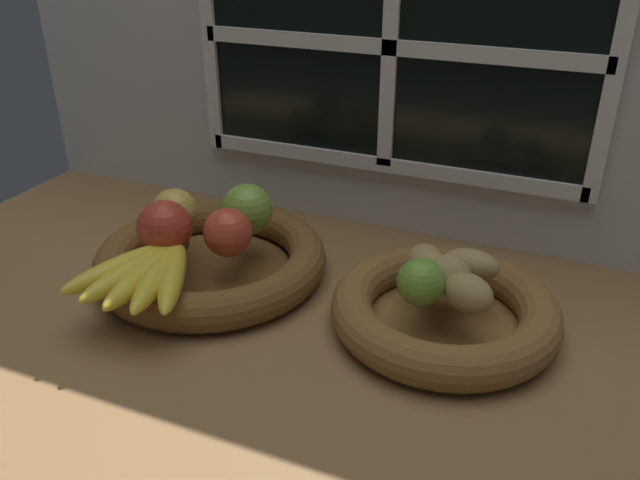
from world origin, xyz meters
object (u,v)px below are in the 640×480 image
at_px(fruit_bowl_right, 444,311).
at_px(lime_near, 421,282).
at_px(fruit_bowl_left, 211,260).
at_px(apple_golden_left, 175,212).
at_px(potato_back, 470,265).
at_px(banana_bunch_front, 147,271).
at_px(potato_small, 468,293).
at_px(apple_red_right, 228,232).
at_px(potato_large, 448,275).
at_px(apple_red_front, 165,227).
at_px(apple_green_back, 247,209).
at_px(potato_oblong, 426,262).

distance_m(fruit_bowl_right, lime_near, 0.08).
bearing_deg(fruit_bowl_left, apple_golden_left, 172.36).
distance_m(apple_golden_left, potato_back, 0.44).
relative_size(fruit_bowl_right, banana_bunch_front, 1.53).
bearing_deg(lime_near, potato_small, 6.67).
distance_m(apple_red_right, banana_bunch_front, 0.13).
relative_size(fruit_bowl_left, apple_red_right, 4.95).
xyz_separation_m(fruit_bowl_right, apple_red_right, (-0.31, -0.02, 0.06)).
height_order(fruit_bowl_left, potato_small, potato_small).
relative_size(apple_golden_left, lime_near, 1.15).
bearing_deg(potato_large, apple_golden_left, 178.84).
bearing_deg(apple_golden_left, potato_back, 4.61).
distance_m(apple_red_front, apple_green_back, 0.13).
height_order(fruit_bowl_right, potato_small, potato_small).
relative_size(banana_bunch_front, lime_near, 3.22).
xyz_separation_m(potato_small, potato_back, (-0.01, 0.08, -0.00)).
xyz_separation_m(fruit_bowl_left, lime_near, (0.33, -0.04, 0.06)).
height_order(banana_bunch_front, lime_near, lime_near).
relative_size(apple_green_back, potato_oblong, 1.06).
xyz_separation_m(potato_oblong, lime_near, (0.01, -0.07, 0.01)).
height_order(apple_golden_left, lime_near, apple_golden_left).
distance_m(fruit_bowl_left, potato_small, 0.39).
relative_size(apple_golden_left, potato_back, 0.92).
relative_size(potato_small, potato_oblong, 0.91).
height_order(fruit_bowl_left, lime_near, lime_near).
relative_size(apple_red_front, potato_small, 1.18).
xyz_separation_m(apple_red_front, potato_small, (0.43, 0.02, -0.02)).
bearing_deg(lime_near, apple_golden_left, 173.16).
height_order(apple_green_back, potato_back, apple_green_back).
distance_m(apple_golden_left, potato_large, 0.42).
bearing_deg(potato_back, banana_bunch_front, -156.26).
xyz_separation_m(apple_green_back, potato_small, (0.35, -0.08, -0.01)).
bearing_deg(potato_oblong, fruit_bowl_right, -37.87).
xyz_separation_m(fruit_bowl_left, potato_small, (0.39, -0.03, 0.05)).
relative_size(apple_green_back, lime_near, 1.27).
relative_size(fruit_bowl_right, potato_large, 5.00).
bearing_deg(apple_red_right, apple_green_back, 96.30).
distance_m(apple_red_right, potato_oblong, 0.28).
relative_size(fruit_bowl_left, fruit_bowl_right, 1.15).
distance_m(banana_bunch_front, potato_oblong, 0.37).
distance_m(apple_golden_left, apple_red_right, 0.11).
distance_m(fruit_bowl_left, banana_bunch_front, 0.14).
height_order(potato_small, lime_near, lime_near).
height_order(apple_red_front, lime_near, apple_red_front).
xyz_separation_m(apple_red_front, apple_golden_left, (-0.02, 0.06, -0.00)).
relative_size(fruit_bowl_right, lime_near, 4.92).
relative_size(apple_red_front, potato_oblong, 1.07).
relative_size(potato_small, lime_near, 1.09).
distance_m(apple_red_front, banana_bunch_front, 0.09).
height_order(fruit_bowl_left, potato_large, potato_large).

